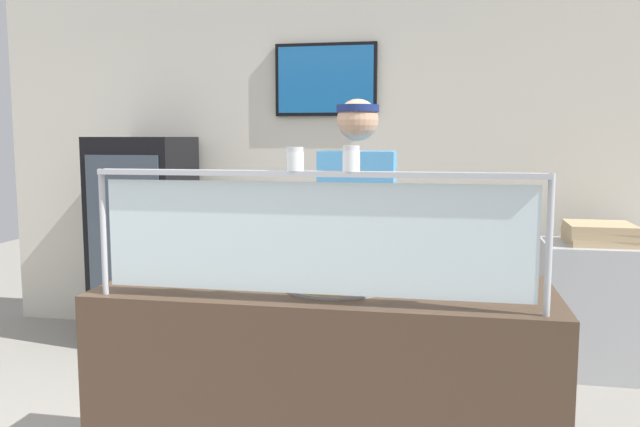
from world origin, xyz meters
The scene contains 11 objects.
shop_rear_unit centered at (0.93, 2.71, 1.36)m, with size 6.27×0.13×2.70m.
serving_counter centered at (0.93, 0.37, 0.47)m, with size 1.87×0.73×0.95m, color #4C3828.
sneeze_guard centered at (0.93, 0.06, 1.26)m, with size 1.69×0.06×0.50m.
pizza_tray centered at (0.98, 0.35, 0.97)m, with size 0.44×0.44×0.04m.
pizza_server centered at (0.95, 0.33, 0.99)m, with size 0.07×0.28×0.01m, color #ADAFB7.
parmesan_shaker centered at (0.87, 0.06, 1.48)m, with size 0.06×0.06×0.09m.
pepper_flake_shaker centered at (1.08, 0.06, 1.49)m, with size 0.06×0.06×0.09m.
worker_figure centered at (0.98, 0.99, 1.01)m, with size 0.41×0.50×1.76m.
drink_fridge centered at (-0.82, 2.27, 0.79)m, with size 0.65×0.65×1.57m.
prep_shelf centered at (2.42, 2.22, 0.44)m, with size 0.70×0.55×0.87m, color #B7BABF.
pizza_box_stack centered at (2.42, 2.22, 0.94)m, with size 0.42×0.42×0.13m.
Camera 1 is at (1.41, -2.23, 1.57)m, focal length 36.04 mm.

